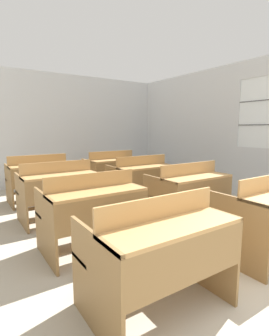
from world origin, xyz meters
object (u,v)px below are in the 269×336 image
at_px(bench_front_left, 159,250).
at_px(bench_back_right, 112,170).
at_px(bench_third_right, 142,179).
at_px(bench_third_left, 58,189).
at_px(bench_back_left, 39,177).
at_px(bench_second_right, 189,192).
at_px(wastepaper_bin, 156,172).
at_px(bench_second_left, 92,210).
at_px(bench_front_right, 267,213).

xyz_separation_m(bench_front_left, bench_back_right, (1.54, 3.56, 0.00)).
bearing_deg(bench_third_right, bench_back_right, 88.65).
bearing_deg(bench_third_left, bench_back_left, 89.39).
relative_size(bench_second_right, wastepaper_bin, 2.95).
xyz_separation_m(bench_second_right, bench_third_right, (-0.01, 1.18, 0.00)).
bearing_deg(bench_second_left, bench_third_left, 90.46).
distance_m(bench_third_left, bench_back_right, 1.93).
bearing_deg(bench_third_left, bench_back_right, 36.66).
bearing_deg(bench_front_left, bench_third_right, 57.51).
relative_size(bench_second_right, bench_third_left, 1.00).
xyz_separation_m(bench_front_right, bench_third_left, (-1.53, 2.37, 0.00)).
height_order(bench_back_left, bench_back_right, same).
xyz_separation_m(bench_front_left, wastepaper_bin, (3.34, 4.24, -0.30)).
height_order(bench_front_right, bench_second_right, same).
bearing_deg(bench_front_left, bench_second_left, 89.93).
distance_m(bench_back_right, wastepaper_bin, 1.95).
xyz_separation_m(bench_front_left, bench_third_right, (1.52, 2.38, 0.00)).
distance_m(bench_back_left, bench_back_right, 1.54).
xyz_separation_m(bench_third_left, wastepaper_bin, (3.35, 1.84, -0.30)).
xyz_separation_m(bench_second_left, wastepaper_bin, (3.34, 3.05, -0.30)).
bearing_deg(bench_third_left, bench_second_right, -38.20).
bearing_deg(bench_third_left, bench_second_left, -89.54).
xyz_separation_m(bench_second_left, bench_back_left, (0.00, 2.39, 0.00)).
bearing_deg(bench_back_left, bench_front_right, -66.93).
bearing_deg(bench_back_right, bench_second_left, -123.08).
relative_size(bench_second_left, bench_back_right, 1.00).
distance_m(bench_second_left, wastepaper_bin, 4.53).
distance_m(bench_second_right, wastepaper_bin, 3.56).
relative_size(bench_third_right, bench_back_left, 1.00).
distance_m(bench_third_right, wastepaper_bin, 2.63).
bearing_deg(bench_back_left, bench_third_right, -38.65).
relative_size(bench_front_left, bench_back_left, 1.00).
bearing_deg(bench_back_left, bench_second_right, -57.53).
bearing_deg(bench_second_left, bench_back_right, 56.92).
bearing_deg(bench_front_right, bench_third_left, 122.75).
relative_size(bench_front_right, wastepaper_bin, 2.95).
height_order(bench_second_left, bench_back_right, same).
height_order(bench_back_right, wastepaper_bin, bench_back_right).
relative_size(bench_second_left, bench_third_right, 1.00).
bearing_deg(bench_back_right, bench_third_right, -91.35).
xyz_separation_m(bench_back_left, wastepaper_bin, (3.34, 0.66, -0.30)).
xyz_separation_m(bench_back_left, bench_back_right, (1.54, -0.03, 0.00)).
distance_m(bench_front_right, bench_second_left, 1.91).
bearing_deg(wastepaper_bin, bench_third_right, -134.38).
bearing_deg(bench_second_right, bench_front_left, -141.74).
xyz_separation_m(bench_second_left, bench_third_right, (1.51, 1.19, 0.00)).
height_order(bench_front_right, bench_back_left, same).
xyz_separation_m(bench_back_right, wastepaper_bin, (1.80, 0.68, -0.30)).
bearing_deg(bench_third_right, bench_second_left, -141.94).
bearing_deg(bench_second_left, wastepaper_bin, 42.41).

